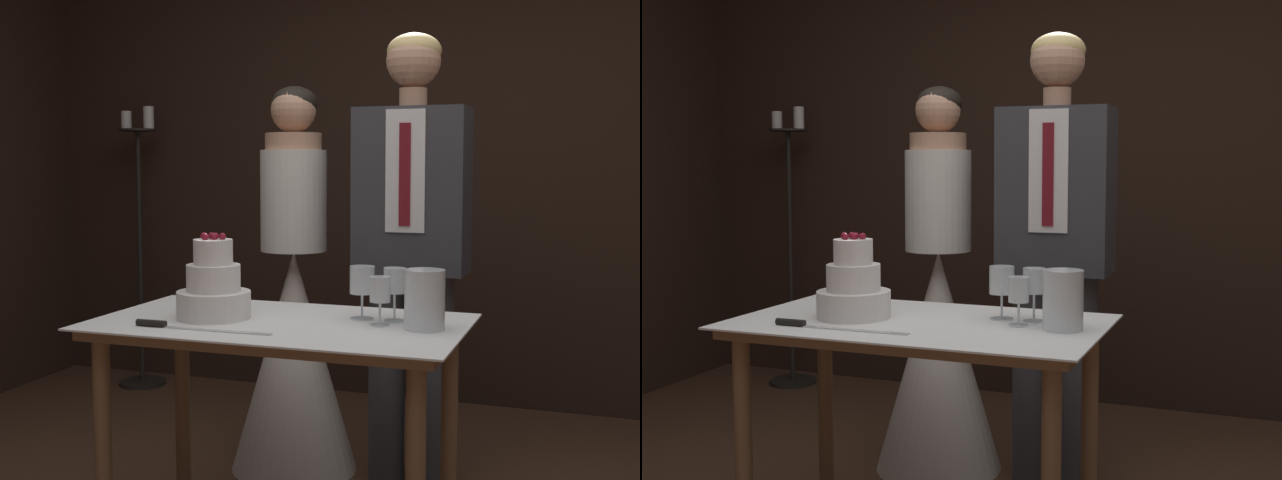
% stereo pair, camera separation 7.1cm
% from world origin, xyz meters
% --- Properties ---
extents(wall_back, '(5.26, 0.12, 2.83)m').
position_xyz_m(wall_back, '(0.00, 2.26, 1.42)').
color(wall_back, black).
rests_on(wall_back, ground_plane).
extents(cake_table, '(1.20, 0.69, 0.80)m').
position_xyz_m(cake_table, '(-0.24, 0.23, 0.69)').
color(cake_table, brown).
rests_on(cake_table, ground_plane).
extents(tiered_cake, '(0.25, 0.25, 0.28)m').
position_xyz_m(tiered_cake, '(-0.47, 0.20, 0.90)').
color(tiered_cake, white).
rests_on(tiered_cake, cake_table).
extents(cake_knife, '(0.46, 0.03, 0.02)m').
position_xyz_m(cake_knife, '(-0.50, 0.01, 0.81)').
color(cake_knife, silver).
rests_on(cake_knife, cake_table).
extents(wine_glass_near, '(0.07, 0.07, 0.17)m').
position_xyz_m(wine_glass_near, '(0.11, 0.35, 0.93)').
color(wine_glass_near, silver).
rests_on(wine_glass_near, cake_table).
extents(wine_glass_middle, '(0.07, 0.07, 0.16)m').
position_xyz_m(wine_glass_middle, '(0.08, 0.26, 0.91)').
color(wine_glass_middle, silver).
rests_on(wine_glass_middle, cake_table).
extents(wine_glass_far, '(0.08, 0.08, 0.18)m').
position_xyz_m(wine_glass_far, '(0.00, 0.35, 0.93)').
color(wine_glass_far, silver).
rests_on(wine_glass_far, cake_table).
extents(hurricane_candle, '(0.13, 0.13, 0.18)m').
position_xyz_m(hurricane_candle, '(0.23, 0.25, 0.89)').
color(hurricane_candle, silver).
rests_on(hurricane_candle, cake_table).
extents(bride, '(0.54, 0.54, 1.64)m').
position_xyz_m(bride, '(-0.50, 1.00, 0.60)').
color(bride, white).
rests_on(bride, ground_plane).
extents(groom, '(0.44, 0.25, 1.83)m').
position_xyz_m(groom, '(0.01, 1.00, 1.04)').
color(groom, '#38383D').
rests_on(groom, ground_plane).
extents(candle_stand, '(0.28, 0.28, 1.65)m').
position_xyz_m(candle_stand, '(-1.84, 1.95, 0.75)').
color(candle_stand, black).
rests_on(candle_stand, ground_plane).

